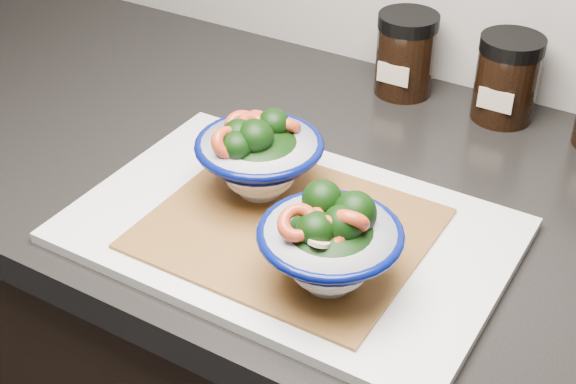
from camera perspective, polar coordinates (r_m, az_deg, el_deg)
The scene contains 7 objects.
countertop at distance 0.92m, azimuth 8.76°, elevation -1.84°, with size 3.50×0.60×0.04m, color black.
cutting_board at distance 0.85m, azimuth 0.10°, elevation -2.75°, with size 0.45×0.30×0.01m, color silver.
bamboo_mat at distance 0.84m, azimuth 0.00°, elevation -2.58°, with size 0.28×0.24×0.00m, color #9B642E.
bowl_left at distance 0.87m, azimuth -2.13°, elevation 2.57°, with size 0.14×0.14×0.10m.
bowl_right at distance 0.74m, azimuth 3.03°, elevation -3.70°, with size 0.14×0.14×0.10m.
spice_jar_a at distance 1.11m, azimuth 8.37°, elevation 9.68°, with size 0.08×0.08×0.11m.
spice_jar_b at distance 1.07m, azimuth 15.30°, elevation 7.80°, with size 0.08×0.08×0.11m.
Camera 1 is at (0.25, 0.75, 1.42)m, focal length 50.00 mm.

